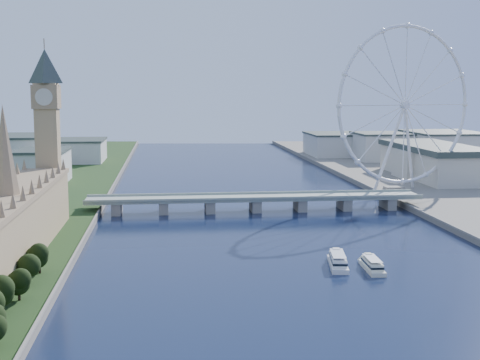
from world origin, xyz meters
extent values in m
cube|color=tan|center=(-128.00, 170.00, 17.00)|extent=(24.00, 200.00, 28.00)
cone|color=#937A59|center=(-128.00, 170.00, 53.00)|extent=(12.00, 12.00, 40.00)
cube|color=tan|center=(-128.00, 278.00, 43.00)|extent=(13.00, 13.00, 80.00)
cube|color=#937A59|center=(-128.00, 278.00, 75.00)|extent=(15.00, 15.00, 14.00)
pyramid|color=#2D3833|center=(-128.00, 278.00, 103.00)|extent=(20.02, 20.02, 20.00)
cube|color=gray|center=(0.00, 300.00, 8.50)|extent=(220.00, 22.00, 2.00)
cube|color=gray|center=(-90.00, 300.00, 3.75)|extent=(6.00, 20.00, 7.50)
cube|color=gray|center=(-60.00, 300.00, 3.75)|extent=(6.00, 20.00, 7.50)
cube|color=gray|center=(-30.00, 300.00, 3.75)|extent=(6.00, 20.00, 7.50)
cube|color=gray|center=(0.00, 300.00, 3.75)|extent=(6.00, 20.00, 7.50)
cube|color=gray|center=(30.00, 300.00, 3.75)|extent=(6.00, 20.00, 7.50)
cube|color=gray|center=(60.00, 300.00, 3.75)|extent=(6.00, 20.00, 7.50)
cube|color=gray|center=(90.00, 300.00, 3.75)|extent=(6.00, 20.00, 7.50)
torus|color=silver|center=(120.00, 355.00, 68.00)|extent=(113.60, 39.12, 118.60)
cylinder|color=silver|center=(120.00, 355.00, 68.00)|extent=(7.25, 6.61, 6.00)
cube|color=gray|center=(117.00, 365.00, 4.00)|extent=(14.00, 10.00, 2.00)
cube|color=beige|center=(-160.00, 430.00, 16.00)|extent=(40.00, 60.00, 26.00)
cube|color=beige|center=(-200.00, 520.00, 19.00)|extent=(60.00, 80.00, 32.00)
cube|color=beige|center=(-150.00, 600.00, 14.00)|extent=(50.00, 70.00, 22.00)
cube|color=beige|center=(180.00, 580.00, 17.00)|extent=(60.00, 60.00, 28.00)
cube|color=beige|center=(240.00, 560.00, 18.00)|extent=(70.00, 90.00, 30.00)
cube|color=beige|center=(140.00, 640.00, 15.00)|extent=(60.00, 80.00, 24.00)
camera|label=1|loc=(-57.40, -130.02, 78.80)|focal=50.00mm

